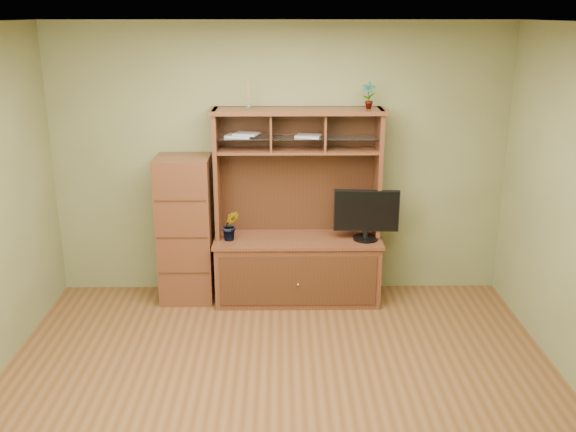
{
  "coord_description": "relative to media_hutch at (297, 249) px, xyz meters",
  "views": [
    {
      "loc": [
        0.01,
        -4.23,
        2.76
      ],
      "look_at": [
        0.07,
        1.2,
        1.04
      ],
      "focal_mm": 40.0,
      "sensor_mm": 36.0,
      "label": 1
    }
  ],
  "objects": [
    {
      "name": "side_cabinet",
      "position": [
        -1.1,
        0.02,
        0.2
      ],
      "size": [
        0.52,
        0.47,
        1.45
      ],
      "color": "#492314",
      "rests_on": "room"
    },
    {
      "name": "monitor",
      "position": [
        0.66,
        -0.08,
        0.39
      ],
      "size": [
        0.63,
        0.24,
        0.5
      ],
      "rotation": [
        0.0,
        0.0,
        -0.07
      ],
      "color": "black",
      "rests_on": "media_hutch"
    },
    {
      "name": "magazines",
      "position": [
        -0.32,
        0.08,
        1.13
      ],
      "size": [
        0.93,
        0.24,
        0.04
      ],
      "color": "#A9A8AD",
      "rests_on": "media_hutch"
    },
    {
      "name": "reed_diffuser",
      "position": [
        -0.46,
        0.08,
        1.48
      ],
      "size": [
        0.05,
        0.05,
        0.25
      ],
      "color": "silver",
      "rests_on": "media_hutch"
    },
    {
      "name": "room",
      "position": [
        -0.17,
        -1.73,
        0.83
      ],
      "size": [
        4.54,
        4.04,
        2.74
      ],
      "color": "#583519",
      "rests_on": "ground"
    },
    {
      "name": "top_plant",
      "position": [
        0.66,
        0.08,
        1.5
      ],
      "size": [
        0.15,
        0.12,
        0.25
      ],
      "primitive_type": "imported",
      "rotation": [
        0.0,
        0.0,
        -0.3
      ],
      "color": "#346523",
      "rests_on": "media_hutch"
    },
    {
      "name": "orchid_plant",
      "position": [
        -0.65,
        -0.08,
        0.28
      ],
      "size": [
        0.17,
        0.15,
        0.3
      ],
      "primitive_type": "imported",
      "rotation": [
        0.0,
        0.0,
        0.08
      ],
      "color": "#2B501B",
      "rests_on": "media_hutch"
    },
    {
      "name": "media_hutch",
      "position": [
        0.0,
        0.0,
        0.0
      ],
      "size": [
        1.66,
        0.61,
        1.9
      ],
      "color": "#492314",
      "rests_on": "room"
    }
  ]
}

